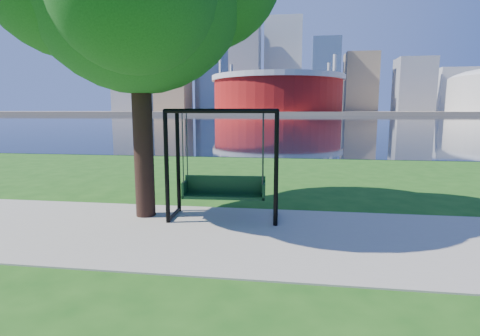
# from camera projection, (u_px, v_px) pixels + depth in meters

# --- Properties ---
(ground) EXTENTS (900.00, 900.00, 0.00)m
(ground) POSITION_uv_depth(u_px,v_px,m) (239.00, 228.00, 8.00)
(ground) COLOR #1E5114
(ground) RESTS_ON ground
(path) EXTENTS (120.00, 4.00, 0.03)m
(path) POSITION_uv_depth(u_px,v_px,m) (236.00, 234.00, 7.51)
(path) COLOR #9E937F
(path) RESTS_ON ground
(river) EXTENTS (900.00, 180.00, 0.02)m
(river) POSITION_uv_depth(u_px,v_px,m) (291.00, 119.00, 107.78)
(river) COLOR black
(river) RESTS_ON ground
(far_bank) EXTENTS (900.00, 228.00, 2.00)m
(far_bank) POSITION_uv_depth(u_px,v_px,m) (293.00, 113.00, 307.18)
(far_bank) COLOR #937F60
(far_bank) RESTS_ON ground
(stadium) EXTENTS (83.00, 83.00, 32.00)m
(stadium) POSITION_uv_depth(u_px,v_px,m) (278.00, 92.00, 237.15)
(stadium) COLOR maroon
(stadium) RESTS_ON far_bank
(skyline) EXTENTS (392.00, 66.00, 96.50)m
(skyline) POSITION_uv_depth(u_px,v_px,m) (289.00, 71.00, 315.61)
(skyline) COLOR gray
(skyline) RESTS_ON far_bank
(swing) EXTENTS (2.51, 1.19, 2.52)m
(swing) POSITION_uv_depth(u_px,v_px,m) (224.00, 167.00, 8.50)
(swing) COLOR black
(swing) RESTS_ON ground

